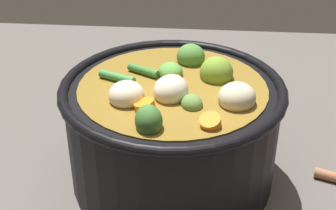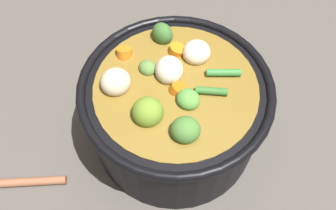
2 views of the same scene
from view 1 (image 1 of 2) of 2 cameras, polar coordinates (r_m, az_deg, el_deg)
ground_plane at (r=0.69m, az=0.49°, el=-8.23°), size 1.10×1.10×0.00m
cooking_pot at (r=0.64m, az=0.54°, el=-2.83°), size 0.29×0.29×0.17m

